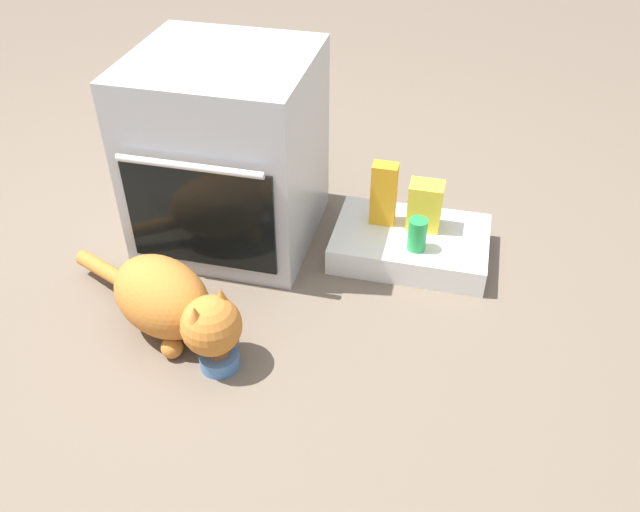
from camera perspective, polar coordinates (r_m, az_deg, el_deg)
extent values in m
plane|color=#6B5B4C|center=(2.26, -9.49, -4.78)|extent=(8.00, 8.00, 0.00)
cube|color=#B7BABF|center=(2.43, -7.87, 8.86)|extent=(0.61, 0.58, 0.70)
cube|color=black|center=(2.24, -10.24, 3.25)|extent=(0.52, 0.01, 0.38)
cylinder|color=silver|center=(2.11, -11.17, 7.54)|extent=(0.49, 0.02, 0.02)
cube|color=white|center=(2.46, 7.73, 1.05)|extent=(0.56, 0.37, 0.10)
cylinder|color=#4C7AB7|center=(2.07, -8.60, -8.74)|extent=(0.12, 0.12, 0.05)
sphere|color=brown|center=(2.06, -8.64, -8.41)|extent=(0.07, 0.07, 0.07)
ellipsoid|color=#C6752D|center=(2.14, -13.40, -3.39)|extent=(0.43, 0.38, 0.25)
sphere|color=#C6752D|center=(1.99, -9.30, -5.90)|extent=(0.18, 0.18, 0.18)
cone|color=#C6752D|center=(1.97, -8.42, -3.69)|extent=(0.06, 0.06, 0.08)
cone|color=#C6752D|center=(1.92, -10.62, -5.20)|extent=(0.06, 0.06, 0.08)
cylinder|color=#C6752D|center=(2.39, -17.73, -1.30)|extent=(0.30, 0.19, 0.08)
sphere|color=#C6752D|center=(2.17, -9.85, -5.79)|extent=(0.07, 0.07, 0.07)
sphere|color=#C6752D|center=(2.12, -12.57, -7.67)|extent=(0.07, 0.07, 0.07)
cylinder|color=green|center=(2.33, 8.32, 1.84)|extent=(0.07, 0.07, 0.12)
cube|color=orange|center=(2.41, 5.48, 5.32)|extent=(0.09, 0.06, 0.24)
cube|color=yellow|center=(2.42, 8.98, 4.28)|extent=(0.12, 0.09, 0.18)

